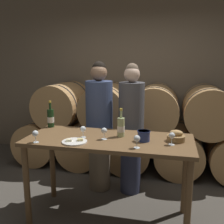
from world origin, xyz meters
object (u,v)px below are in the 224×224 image
object	(u,v)px
person_right	(131,128)
wine_glass_far_left	(35,134)
cheese_plate	(75,142)
wine_bottle_red	(51,118)
blue_crock	(144,135)
wine_glass_right	(137,139)
person_left	(99,126)
bread_basket	(176,137)
wine_glass_center	(104,131)
wine_glass_far_right	(172,136)
tasting_table	(109,150)
wine_bottle_white	(121,127)
wine_glass_left	(83,130)

from	to	relation	value
person_right	wine_glass_far_left	distance (m)	1.26
person_right	cheese_plate	size ratio (longest dim) A/B	6.75
wine_bottle_red	cheese_plate	distance (m)	0.71
blue_crock	wine_glass_right	bearing A→B (deg)	-99.84
person_left	blue_crock	bearing A→B (deg)	-45.93
wine_glass_far_left	wine_glass_right	bearing A→B (deg)	3.45
bread_basket	wine_glass_center	xyz separation A→B (m)	(-0.72, -0.10, 0.04)
wine_glass_right	wine_glass_far_right	bearing A→B (deg)	27.90
tasting_table	bread_basket	xyz separation A→B (m)	(0.68, 0.05, 0.17)
wine_glass_far_left	cheese_plate	bearing A→B (deg)	13.22
tasting_table	person_right	distance (m)	0.68
wine_bottle_white	wine_glass_right	world-z (taller)	wine_bottle_white
wine_bottle_red	wine_glass_center	distance (m)	0.83
bread_basket	wine_glass_far_right	distance (m)	0.14
wine_glass_center	wine_bottle_white	bearing A→B (deg)	42.70
person_left	wine_glass_far_left	size ratio (longest dim) A/B	13.83
wine_glass_far_left	wine_glass_center	xyz separation A→B (m)	(0.63, 0.25, 0.00)
bread_basket	cheese_plate	world-z (taller)	bread_basket
cheese_plate	wine_glass_right	bearing A→B (deg)	-2.52
wine_glass_center	wine_glass_far_right	world-z (taller)	same
cheese_plate	bread_basket	bearing A→B (deg)	15.06
wine_bottle_white	bread_basket	bearing A→B (deg)	-3.56
person_right	person_left	bearing A→B (deg)	180.00
wine_glass_far_right	tasting_table	bearing A→B (deg)	173.68
wine_glass_far_right	wine_glass_right	bearing A→B (deg)	-152.10
blue_crock	wine_glass_right	world-z (taller)	wine_glass_right
wine_bottle_white	bread_basket	distance (m)	0.57
tasting_table	wine_bottle_white	bearing A→B (deg)	39.16
person_right	wine_glass_left	xyz separation A→B (m)	(-0.40, -0.70, 0.15)
tasting_table	bread_basket	world-z (taller)	bread_basket
tasting_table	wine_glass_right	size ratio (longest dim) A/B	14.02
wine_glass_far_left	wine_glass_center	world-z (taller)	same
wine_glass_left	wine_glass_far_left	bearing A→B (deg)	-147.12
bread_basket	wine_glass_far_left	distance (m)	1.40
person_right	wine_bottle_white	size ratio (longest dim) A/B	5.55
bread_basket	wine_glass_left	xyz separation A→B (m)	(-0.95, -0.09, 0.04)
wine_bottle_red	bread_basket	size ratio (longest dim) A/B	1.77
person_right	wine_glass_center	distance (m)	0.74
tasting_table	person_left	xyz separation A→B (m)	(-0.29, 0.66, 0.07)
blue_crock	bread_basket	world-z (taller)	bread_basket
tasting_table	blue_crock	xyz separation A→B (m)	(0.36, -0.01, 0.18)
wine_bottle_red	wine_glass_far_left	xyz separation A→B (m)	(0.12, -0.59, -0.02)
wine_glass_left	wine_glass_right	bearing A→B (deg)	-18.69
wine_bottle_red	wine_glass_far_left	size ratio (longest dim) A/B	2.58
blue_crock	bread_basket	xyz separation A→B (m)	(0.32, 0.07, -0.01)
bread_basket	wine_glass_right	bearing A→B (deg)	-140.72
tasting_table	wine_bottle_red	world-z (taller)	wine_bottle_red
wine_glass_far_left	wine_glass_center	distance (m)	0.68
bread_basket	wine_glass_far_left	world-z (taller)	wine_glass_far_left
person_left	wine_bottle_white	xyz separation A→B (m)	(0.40, -0.57, 0.16)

